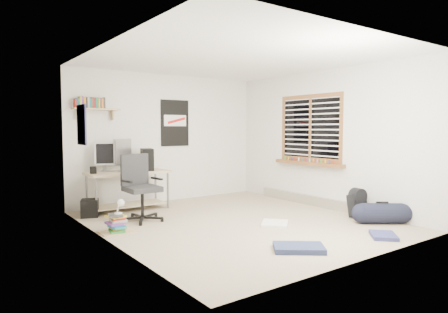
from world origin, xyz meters
TOP-DOWN VIEW (x-y plane):
  - floor at (0.00, 0.00)m, footprint 4.00×4.50m
  - ceiling at (0.00, 0.00)m, footprint 4.00×4.50m
  - back_wall at (0.00, 2.25)m, footprint 4.00×0.01m
  - left_wall at (-2.00, 0.00)m, footprint 0.01×4.50m
  - right_wall at (2.00, 0.00)m, footprint 0.01×4.50m
  - desk at (-1.03, 1.81)m, footprint 1.52×0.93m
  - monitor_left at (-1.37, 1.99)m, footprint 0.37×0.19m
  - monitor_right at (-1.10, 1.86)m, footprint 0.41×0.28m
  - pc_tower at (-0.66, 1.81)m, footprint 0.31×0.45m
  - keyboard at (-1.10, 1.88)m, footprint 0.40×0.15m
  - speaker_left at (-1.64, 1.81)m, footprint 0.09×0.09m
  - speaker_right at (-1.06, 1.71)m, footprint 0.10×0.10m
  - office_chair at (-1.17, 0.91)m, footprint 0.76×0.76m
  - wall_shelf at (-1.45, 2.14)m, footprint 0.80×0.22m
  - poster_back_wall at (0.15, 2.23)m, footprint 0.62×0.03m
  - poster_left_wall at (-1.99, 1.20)m, footprint 0.02×0.42m
  - window at (1.95, 0.30)m, footprint 0.10×1.50m
  - baseboard_heater at (1.96, 0.30)m, footprint 0.08×2.50m
  - backpack at (1.75, -0.92)m, footprint 0.31×0.27m
  - duffel_bag at (1.71, -1.39)m, footprint 0.44×0.44m
  - tshirt at (0.34, -0.49)m, footprint 0.58×0.58m
  - jeans_a at (-0.30, -1.59)m, footprint 0.69×0.66m
  - jeans_b at (1.03, -1.85)m, footprint 0.51×0.51m
  - book_stack at (-1.75, 0.47)m, footprint 0.56×0.50m
  - desk_lamp at (-1.73, 0.45)m, footprint 0.17×0.21m
  - subwoofer at (-1.75, 1.67)m, footprint 0.35×0.35m

SIDE VIEW (x-z plane):
  - floor at x=0.00m, z-range -0.01..0.00m
  - tshirt at x=0.34m, z-range 0.00..0.04m
  - jeans_b at x=1.03m, z-range 0.00..0.05m
  - jeans_a at x=-0.30m, z-range 0.00..0.06m
  - baseboard_heater at x=1.96m, z-range 0.00..0.18m
  - duffel_bag at x=1.71m, z-range -0.17..0.45m
  - subwoofer at x=-1.75m, z-range -0.01..0.29m
  - book_stack at x=-1.75m, z-range -0.01..0.31m
  - backpack at x=1.75m, z-range 0.02..0.38m
  - desk at x=-1.03m, z-range 0.04..0.69m
  - desk_lamp at x=-1.73m, z-range 0.29..0.47m
  - office_chair at x=-1.17m, z-range -0.04..1.02m
  - keyboard at x=-1.10m, z-range 0.65..0.67m
  - speaker_left at x=-1.64m, z-range 0.65..0.81m
  - speaker_right at x=-1.06m, z-range 0.65..0.85m
  - monitor_left at x=-1.37m, z-range 0.65..1.04m
  - pc_tower at x=-0.66m, z-range 0.65..1.08m
  - monitor_right at x=-1.10m, z-range 0.65..1.10m
  - back_wall at x=0.00m, z-range 0.00..2.50m
  - left_wall at x=-2.00m, z-range 0.00..2.50m
  - right_wall at x=2.00m, z-range 0.00..2.50m
  - window at x=1.95m, z-range 0.82..2.08m
  - poster_left_wall at x=-1.99m, z-range 1.20..1.80m
  - poster_back_wall at x=0.15m, z-range 1.09..2.01m
  - wall_shelf at x=-1.45m, z-range 1.66..1.90m
  - ceiling at x=0.00m, z-range 2.50..2.51m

